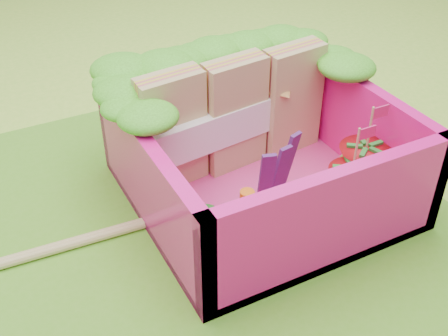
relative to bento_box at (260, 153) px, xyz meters
The scene contains 12 objects.
ground 0.52m from the bento_box, behind, with size 14.00×14.00×0.00m, color #94D73C.
placemat 0.51m from the bento_box, behind, with size 2.60×2.60×0.03m, color #5DA826.
bento_floor 0.25m from the bento_box, 167.66° to the left, with size 1.30×1.30×0.05m, color #E83B8F.
bento_box is the anchor object (origin of this frame).
lettuce_ruffle 0.58m from the bento_box, 90.00° to the left, with size 1.43×0.77×0.11m.
sandwich_stack 0.29m from the bento_box, 88.95° to the left, with size 1.15×0.31×0.63m.
broccoli 0.59m from the bento_box, 148.53° to the right, with size 0.32×0.32×0.26m.
carrot_sticks 0.44m from the bento_box, 130.67° to the right, with size 0.13×0.11×0.27m.
purple_wedges 0.15m from the bento_box, 84.11° to the right, with size 0.26×0.14×0.38m.
strawberry_left 0.49m from the bento_box, 48.63° to the right, with size 0.24×0.24×0.48m.
strawberry_right 0.54m from the bento_box, 30.81° to the right, with size 0.27×0.27×0.51m.
snap_peas 0.51m from the bento_box, 31.50° to the right, with size 0.59×0.52×0.05m.
Camera 1 is at (-0.86, -2.06, 1.93)m, focal length 45.00 mm.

